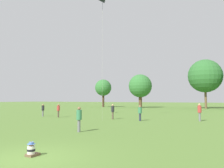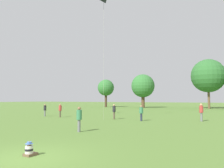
{
  "view_description": "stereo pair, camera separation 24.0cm",
  "coord_description": "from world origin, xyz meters",
  "px_view_note": "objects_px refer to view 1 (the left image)",
  "views": [
    {
      "loc": [
        6.38,
        -6.06,
        2.2
      ],
      "look_at": [
        -0.04,
        7.36,
        3.24
      ],
      "focal_mm": 35.0,
      "sensor_mm": 36.0,
      "label": 1
    },
    {
      "loc": [
        6.6,
        -5.96,
        2.2
      ],
      "look_at": [
        -0.04,
        7.36,
        3.24
      ],
      "focal_mm": 35.0,
      "sensor_mm": 36.0,
      "label": 2
    }
  ],
  "objects_px": {
    "seated_toddler": "(32,150)",
    "kite_1": "(102,1)",
    "distant_tree_3": "(103,88)",
    "person_standing_6": "(43,109)",
    "distant_tree_2": "(205,76)",
    "person_standing_4": "(200,111)",
    "person_standing_3": "(113,110)",
    "person_standing_1": "(140,112)",
    "person_standing_0": "(79,117)",
    "distant_tree_0": "(140,86)",
    "person_standing_2": "(58,109)"
  },
  "relations": [
    {
      "from": "distant_tree_2",
      "to": "distant_tree_3",
      "type": "xyz_separation_m",
      "value": [
        -26.7,
        -1.15,
        -2.26
      ]
    },
    {
      "from": "person_standing_0",
      "to": "person_standing_3",
      "type": "xyz_separation_m",
      "value": [
        -1.98,
        9.46,
        -0.02
      ]
    },
    {
      "from": "person_standing_1",
      "to": "distant_tree_2",
      "type": "height_order",
      "value": "distant_tree_2"
    },
    {
      "from": "person_standing_1",
      "to": "distant_tree_0",
      "type": "xyz_separation_m",
      "value": [
        -10.78,
        33.01,
        4.71
      ]
    },
    {
      "from": "person_standing_2",
      "to": "distant_tree_3",
      "type": "relative_size",
      "value": 0.21
    },
    {
      "from": "person_standing_6",
      "to": "kite_1",
      "type": "distance_m",
      "value": 15.23
    },
    {
      "from": "person_standing_1",
      "to": "person_standing_3",
      "type": "bearing_deg",
      "value": -118.92
    },
    {
      "from": "person_standing_0",
      "to": "distant_tree_0",
      "type": "bearing_deg",
      "value": -62.5
    },
    {
      "from": "seated_toddler",
      "to": "person_standing_4",
      "type": "xyz_separation_m",
      "value": [
        4.95,
        17.25,
        0.83
      ]
    },
    {
      "from": "person_standing_0",
      "to": "person_standing_4",
      "type": "distance_m",
      "value": 13.16
    },
    {
      "from": "person_standing_4",
      "to": "distant_tree_2",
      "type": "relative_size",
      "value": 0.15
    },
    {
      "from": "person_standing_1",
      "to": "distant_tree_2",
      "type": "distance_m",
      "value": 35.57
    },
    {
      "from": "person_standing_0",
      "to": "person_standing_6",
      "type": "distance_m",
      "value": 14.91
    },
    {
      "from": "kite_1",
      "to": "person_standing_0",
      "type": "bearing_deg",
      "value": 75.35
    },
    {
      "from": "seated_toddler",
      "to": "kite_1",
      "type": "xyz_separation_m",
      "value": [
        -4.61,
        14.39,
        12.93
      ]
    },
    {
      "from": "person_standing_4",
      "to": "distant_tree_2",
      "type": "xyz_separation_m",
      "value": [
        -0.72,
        32.3,
        6.65
      ]
    },
    {
      "from": "seated_toddler",
      "to": "distant_tree_2",
      "type": "relative_size",
      "value": 0.05
    },
    {
      "from": "person_standing_6",
      "to": "distant_tree_3",
      "type": "relative_size",
      "value": 0.2
    },
    {
      "from": "distant_tree_3",
      "to": "person_standing_4",
      "type": "bearing_deg",
      "value": -48.64
    },
    {
      "from": "distant_tree_3",
      "to": "person_standing_6",
      "type": "bearing_deg",
      "value": -75.14
    },
    {
      "from": "person_standing_0",
      "to": "kite_1",
      "type": "distance_m",
      "value": 15.01
    },
    {
      "from": "kite_1",
      "to": "distant_tree_0",
      "type": "height_order",
      "value": "kite_1"
    },
    {
      "from": "distant_tree_3",
      "to": "person_standing_0",
      "type": "bearing_deg",
      "value": -64.1
    },
    {
      "from": "person_standing_0",
      "to": "distant_tree_2",
      "type": "xyz_separation_m",
      "value": [
        6.12,
        43.54,
        6.7
      ]
    },
    {
      "from": "person_standing_1",
      "to": "person_standing_6",
      "type": "relative_size",
      "value": 1.0
    },
    {
      "from": "person_standing_2",
      "to": "kite_1",
      "type": "bearing_deg",
      "value": -171.09
    },
    {
      "from": "person_standing_6",
      "to": "distant_tree_2",
      "type": "height_order",
      "value": "distant_tree_2"
    },
    {
      "from": "person_standing_6",
      "to": "distant_tree_0",
      "type": "xyz_separation_m",
      "value": [
        2.33,
        32.79,
        4.7
      ]
    },
    {
      "from": "person_standing_3",
      "to": "person_standing_2",
      "type": "bearing_deg",
      "value": -99.9
    },
    {
      "from": "person_standing_1",
      "to": "distant_tree_0",
      "type": "bearing_deg",
      "value": 178.0
    },
    {
      "from": "person_standing_2",
      "to": "distant_tree_2",
      "type": "relative_size",
      "value": 0.14
    },
    {
      "from": "person_standing_4",
      "to": "kite_1",
      "type": "relative_size",
      "value": 0.13
    },
    {
      "from": "person_standing_4",
      "to": "person_standing_6",
      "type": "xyz_separation_m",
      "value": [
        -18.6,
        -2.08,
        -0.12
      ]
    },
    {
      "from": "seated_toddler",
      "to": "kite_1",
      "type": "height_order",
      "value": "kite_1"
    },
    {
      "from": "person_standing_1",
      "to": "person_standing_4",
      "type": "distance_m",
      "value": 5.95
    },
    {
      "from": "person_standing_4",
      "to": "person_standing_3",
      "type": "bearing_deg",
      "value": -56.63
    },
    {
      "from": "seated_toddler",
      "to": "person_standing_1",
      "type": "height_order",
      "value": "person_standing_1"
    },
    {
      "from": "kite_1",
      "to": "distant_tree_2",
      "type": "relative_size",
      "value": 1.21
    },
    {
      "from": "person_standing_4",
      "to": "distant_tree_0",
      "type": "bearing_deg",
      "value": -130.08
    },
    {
      "from": "seated_toddler",
      "to": "distant_tree_3",
      "type": "relative_size",
      "value": 0.07
    },
    {
      "from": "person_standing_3",
      "to": "person_standing_6",
      "type": "bearing_deg",
      "value": -102.46
    },
    {
      "from": "person_standing_3",
      "to": "person_standing_0",
      "type": "bearing_deg",
      "value": -2.45
    },
    {
      "from": "distant_tree_2",
      "to": "distant_tree_3",
      "type": "bearing_deg",
      "value": -177.53
    },
    {
      "from": "seated_toddler",
      "to": "person_standing_6",
      "type": "distance_m",
      "value": 20.42
    },
    {
      "from": "person_standing_0",
      "to": "person_standing_6",
      "type": "relative_size",
      "value": 1.07
    },
    {
      "from": "person_standing_6",
      "to": "person_standing_3",
      "type": "bearing_deg",
      "value": -147.4
    },
    {
      "from": "person_standing_2",
      "to": "distant_tree_0",
      "type": "distance_m",
      "value": 33.36
    },
    {
      "from": "person_standing_0",
      "to": "person_standing_4",
      "type": "relative_size",
      "value": 0.95
    },
    {
      "from": "person_standing_0",
      "to": "distant_tree_0",
      "type": "distance_m",
      "value": 43.25
    },
    {
      "from": "person_standing_6",
      "to": "distant_tree_0",
      "type": "distance_m",
      "value": 33.21
    }
  ]
}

